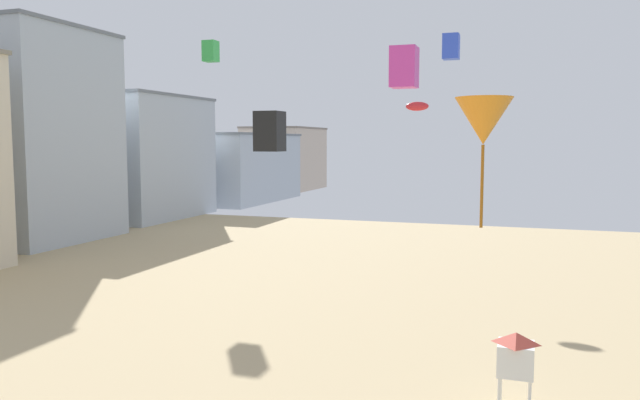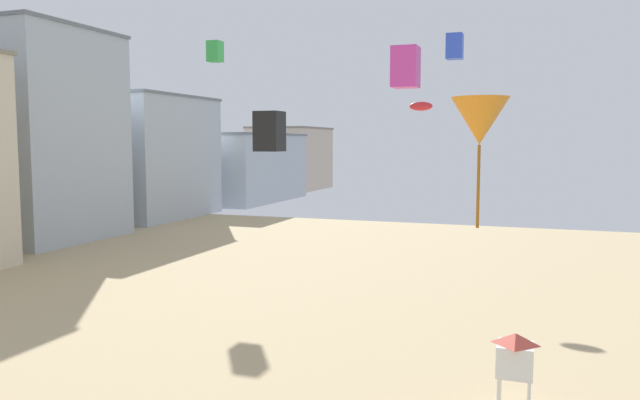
% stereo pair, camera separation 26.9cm
% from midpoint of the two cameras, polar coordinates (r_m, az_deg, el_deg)
% --- Properties ---
extents(boardwalk_hotel_mid, '(13.14, 12.40, 18.10)m').
position_cam_midpoint_polar(boardwalk_hotel_mid, '(59.86, -25.95, 5.36)').
color(boardwalk_hotel_mid, '#ADB7C1').
rests_on(boardwalk_hotel_mid, ground).
extents(boardwalk_hotel_far, '(11.46, 15.66, 13.64)m').
position_cam_midpoint_polar(boardwalk_hotel_far, '(72.90, -16.44, 3.83)').
color(boardwalk_hotel_far, '#ADB7C1').
rests_on(boardwalk_hotel_far, ground).
extents(boardwalk_hotel_distant, '(15.23, 21.59, 9.72)m').
position_cam_midpoint_polar(boardwalk_hotel_distant, '(91.00, -8.69, 3.01)').
color(boardwalk_hotel_distant, '#ADB7C1').
rests_on(boardwalk_hotel_distant, ground).
extents(boardwalk_hotel_furthest, '(10.77, 16.15, 11.09)m').
position_cam_midpoint_polar(boardwalk_hotel_furthest, '(111.40, -3.32, 3.83)').
color(boardwalk_hotel_furthest, '#C6B29E').
rests_on(boardwalk_hotel_furthest, ground).
extents(lifeguard_stand, '(1.10, 1.10, 2.55)m').
position_cam_midpoint_polar(lifeguard_stand, '(20.94, 17.16, -13.40)').
color(lifeguard_stand, white).
rests_on(lifeguard_stand, ground).
extents(kite_black_box, '(0.88, 0.88, 1.38)m').
position_cam_midpoint_polar(kite_black_box, '(21.55, -4.99, 6.29)').
color(kite_black_box, black).
extents(kite_orange_delta, '(1.33, 1.33, 3.01)m').
position_cam_midpoint_polar(kite_orange_delta, '(14.80, 14.27, 7.01)').
color(kite_orange_delta, orange).
extents(kite_magenta_box, '(1.10, 1.10, 1.72)m').
position_cam_midpoint_polar(kite_magenta_box, '(27.20, 7.45, 11.99)').
color(kite_magenta_box, '#DB3D9E').
extents(kite_red_parafoil, '(1.61, 0.45, 0.63)m').
position_cam_midpoint_polar(kite_red_parafoil, '(44.09, 8.73, 8.50)').
color(kite_red_parafoil, red).
extents(kite_green_box, '(1.04, 1.04, 1.63)m').
position_cam_midpoint_polar(kite_green_box, '(51.19, -10.16, 13.29)').
color(kite_green_box, green).
extents(kite_blue_box, '(0.98, 0.98, 1.54)m').
position_cam_midpoint_polar(kite_blue_box, '(40.42, 11.75, 13.62)').
color(kite_blue_box, blue).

